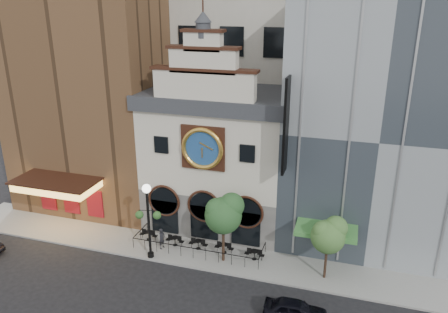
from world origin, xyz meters
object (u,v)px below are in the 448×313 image
at_px(pedestrian, 162,239).
at_px(tree_left, 224,213).
at_px(bistro_3, 224,247).
at_px(bistro_4, 254,254).
at_px(bistro_2, 198,244).
at_px(bistro_1, 175,240).
at_px(car_right, 296,311).
at_px(bistro_0, 149,235).
at_px(tree_right, 329,234).
at_px(lamppost, 148,213).

xyz_separation_m(pedestrian, tree_left, (5.41, -0.18, 3.29)).
xyz_separation_m(bistro_3, bistro_4, (2.57, -0.23, 0.00)).
bearing_deg(bistro_4, bistro_2, 178.36).
bearing_deg(bistro_1, car_right, -28.20).
bearing_deg(bistro_3, bistro_1, -177.90).
distance_m(car_right, tree_left, 8.84).
relative_size(bistro_2, bistro_4, 1.00).
relative_size(bistro_0, bistro_4, 1.00).
xyz_separation_m(bistro_1, pedestrian, (-0.85, -0.70, 0.43)).
xyz_separation_m(bistro_1, tree_right, (12.39, -0.83, 3.17)).
bearing_deg(tree_right, bistro_4, 172.26).
bearing_deg(tree_left, car_right, -38.04).
xyz_separation_m(bistro_2, lamppost, (-3.23, -2.21, 3.44)).
distance_m(pedestrian, tree_left, 6.34).
distance_m(bistro_3, pedestrian, 5.20).
xyz_separation_m(bistro_2, bistro_3, (2.21, 0.09, 0.00)).
distance_m(bistro_0, bistro_2, 4.57).
height_order(bistro_2, bistro_3, same).
distance_m(pedestrian, tree_right, 13.52).
xyz_separation_m(bistro_2, tree_right, (10.34, -0.89, 3.17)).
relative_size(bistro_2, lamppost, 0.25).
height_order(bistro_1, pedestrian, pedestrian).
bearing_deg(bistro_2, lamppost, -145.56).
distance_m(car_right, pedestrian, 12.85).
bearing_deg(bistro_1, tree_left, -10.97).
height_order(bistro_0, bistro_2, same).
height_order(pedestrian, lamppost, lamppost).
xyz_separation_m(bistro_4, pedestrian, (-7.67, -0.63, 0.43)).
height_order(pedestrian, tree_right, tree_right).
bearing_deg(bistro_0, pedestrian, -28.41).
distance_m(tree_left, tree_right, 7.84).
height_order(tree_left, tree_right, tree_left).
height_order(bistro_3, lamppost, lamppost).
bearing_deg(bistro_1, bistro_4, -0.61).
height_order(bistro_3, tree_left, tree_left).
relative_size(bistro_2, car_right, 0.38).
distance_m(bistro_2, lamppost, 5.21).
relative_size(car_right, tree_left, 0.72).
distance_m(bistro_3, car_right, 8.97).
relative_size(bistro_1, tree_left, 0.28).
distance_m(bistro_0, bistro_3, 6.79).
distance_m(bistro_3, tree_left, 3.88).
xyz_separation_m(bistro_1, car_right, (10.92, -5.85, 0.09)).
distance_m(bistro_0, pedestrian, 1.96).
bearing_deg(tree_right, lamppost, -174.44).
distance_m(bistro_2, tree_left, 4.60).
bearing_deg(tree_left, bistro_3, 106.49).
xyz_separation_m(bistro_0, tree_right, (14.92, -1.04, 3.17)).
relative_size(bistro_1, lamppost, 0.25).
height_order(bistro_4, tree_right, tree_right).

